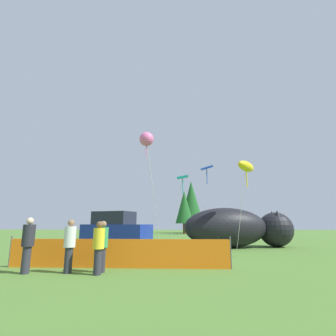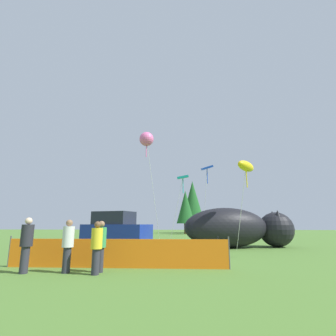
% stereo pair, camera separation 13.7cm
% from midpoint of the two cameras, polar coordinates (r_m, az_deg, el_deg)
% --- Properties ---
extents(ground_plane, '(120.00, 120.00, 0.00)m').
position_cam_midpoint_polar(ground_plane, '(13.35, 1.30, -18.81)').
color(ground_plane, '#4C752D').
extents(parked_car, '(4.46, 2.90, 2.31)m').
position_cam_midpoint_polar(parked_car, '(16.80, -11.08, -13.42)').
color(parked_car, navy).
rests_on(parked_car, ground).
extents(folding_chair, '(0.59, 0.59, 0.96)m').
position_cam_midpoint_polar(folding_chair, '(13.54, 11.82, -16.06)').
color(folding_chair, black).
rests_on(folding_chair, ground).
extents(inflatable_cat, '(7.87, 4.16, 2.63)m').
position_cam_midpoint_polar(inflatable_cat, '(18.78, 15.14, -12.74)').
color(inflatable_cat, black).
rests_on(inflatable_cat, ground).
extents(safety_fence, '(8.21, 0.20, 1.12)m').
position_cam_midpoint_polar(safety_fence, '(10.23, -10.77, -17.79)').
color(safety_fence, orange).
rests_on(safety_fence, ground).
extents(spectator_in_black_shirt, '(0.37, 0.37, 1.71)m').
position_cam_midpoint_polar(spectator_in_black_shirt, '(9.62, -20.57, -15.12)').
color(spectator_in_black_shirt, '#2D2D38').
rests_on(spectator_in_black_shirt, ground).
extents(spectator_in_white_shirt, '(0.39, 0.39, 1.78)m').
position_cam_midpoint_polar(spectator_in_white_shirt, '(10.07, -28.10, -14.10)').
color(spectator_in_white_shirt, '#2D2D38').
rests_on(spectator_in_white_shirt, ground).
extents(spectator_in_green_shirt, '(0.36, 0.36, 1.65)m').
position_cam_midpoint_polar(spectator_in_green_shirt, '(9.02, -14.86, -15.92)').
color(spectator_in_green_shirt, '#2D2D38').
rests_on(spectator_in_green_shirt, ground).
extents(spectator_in_red_shirt, '(0.36, 0.36, 1.67)m').
position_cam_midpoint_polar(spectator_in_red_shirt, '(9.44, -14.05, -15.72)').
color(spectator_in_red_shirt, '#2D2D38').
rests_on(spectator_in_red_shirt, ground).
extents(kite_yellow_hero, '(1.62, 2.02, 5.34)m').
position_cam_midpoint_polar(kite_yellow_hero, '(16.61, 16.82, 0.32)').
color(kite_yellow_hero, silver).
rests_on(kite_yellow_hero, ground).
extents(kite_teal_diamond, '(1.58, 0.94, 5.44)m').
position_cam_midpoint_polar(kite_teal_diamond, '(20.94, 3.43, -2.20)').
color(kite_teal_diamond, silver).
rests_on(kite_teal_diamond, ground).
extents(kite_blue_box, '(0.98, 0.99, 6.29)m').
position_cam_midpoint_polar(kite_blue_box, '(21.34, 8.66, -0.20)').
color(kite_blue_box, silver).
rests_on(kite_blue_box, ground).
extents(kite_pink_octopus, '(1.38, 2.16, 7.92)m').
position_cam_midpoint_polar(kite_pink_octopus, '(18.59, -4.48, 6.24)').
color(kite_pink_octopus, silver).
rests_on(kite_pink_octopus, ground).
extents(horizon_tree_east, '(3.89, 3.89, 9.28)m').
position_cam_midpoint_polar(horizon_tree_east, '(48.09, 5.47, -7.08)').
color(horizon_tree_east, brown).
rests_on(horizon_tree_east, ground).
extents(horizon_tree_west, '(2.88, 2.88, 6.86)m').
position_cam_midpoint_polar(horizon_tree_west, '(42.63, 3.92, -8.48)').
color(horizon_tree_west, brown).
rests_on(horizon_tree_west, ground).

